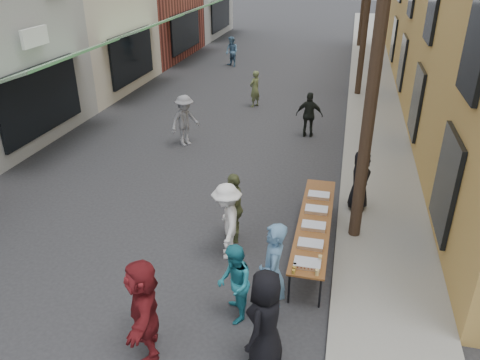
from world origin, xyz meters
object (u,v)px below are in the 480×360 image
at_px(utility_pole_near, 379,39).
at_px(guest_front_c, 234,284).
at_px(serving_table, 315,222).
at_px(catering_tray_sausage, 307,264).
at_px(guest_front_a, 266,321).
at_px(server, 360,180).

bearing_deg(utility_pole_near, guest_front_c, -123.20).
bearing_deg(serving_table, guest_front_c, -115.66).
xyz_separation_m(catering_tray_sausage, guest_front_c, (-1.20, -0.84, -0.03)).
relative_size(guest_front_a, guest_front_c, 1.18).
height_order(utility_pole_near, catering_tray_sausage, utility_pole_near).
height_order(guest_front_a, server, guest_front_a).
bearing_deg(guest_front_a, server, -179.87).
height_order(serving_table, catering_tray_sausage, catering_tray_sausage).
bearing_deg(guest_front_a, guest_front_c, -126.63).
xyz_separation_m(guest_front_a, guest_front_c, (-0.72, 0.91, -0.13)).
distance_m(guest_front_a, guest_front_c, 1.17).
distance_m(guest_front_a, server, 5.56).
bearing_deg(guest_front_c, serving_table, 135.24).
relative_size(serving_table, guest_front_c, 2.62).
xyz_separation_m(serving_table, server, (0.94, 1.97, 0.17)).
xyz_separation_m(utility_pole_near, guest_front_a, (-1.37, -4.10, -3.60)).
bearing_deg(utility_pole_near, server, 87.74).
xyz_separation_m(utility_pole_near, serving_table, (-0.89, -0.70, -3.79)).
bearing_deg(utility_pole_near, serving_table, -141.79).
relative_size(catering_tray_sausage, guest_front_a, 0.28).
relative_size(utility_pole_near, catering_tray_sausage, 18.00).
bearing_deg(server, guest_front_c, 165.94).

